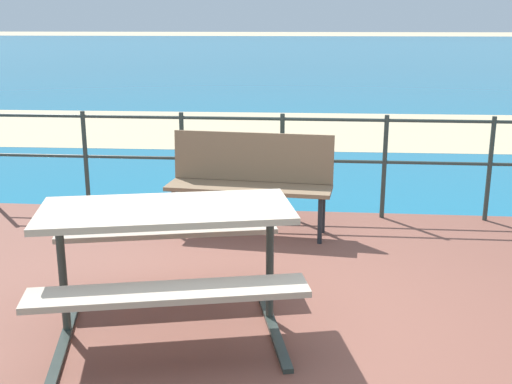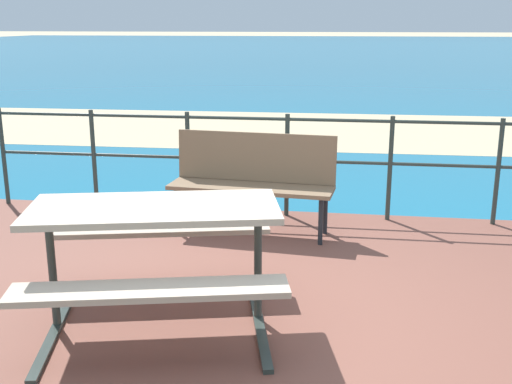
% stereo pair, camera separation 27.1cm
% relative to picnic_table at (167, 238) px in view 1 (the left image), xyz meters
% --- Properties ---
extents(ground_plane, '(240.00, 240.00, 0.00)m').
position_rel_picnic_table_xyz_m(ground_plane, '(0.57, -0.02, -0.65)').
color(ground_plane, tan).
extents(patio_paving, '(6.40, 5.20, 0.06)m').
position_rel_picnic_table_xyz_m(patio_paving, '(0.57, -0.02, -0.62)').
color(patio_paving, brown).
rests_on(patio_paving, ground).
extents(sea_water, '(90.00, 90.00, 0.01)m').
position_rel_picnic_table_xyz_m(sea_water, '(0.57, 39.98, -0.64)').
color(sea_water, '#196B8E').
rests_on(sea_water, ground).
extents(beach_strip, '(54.06, 5.03, 0.01)m').
position_rel_picnic_table_xyz_m(beach_strip, '(0.57, 7.94, -0.64)').
color(beach_strip, tan).
rests_on(beach_strip, ground).
extents(picnic_table, '(1.76, 1.61, 0.78)m').
position_rel_picnic_table_xyz_m(picnic_table, '(0.00, 0.00, 0.00)').
color(picnic_table, tan).
rests_on(picnic_table, patio_paving).
extents(park_bench, '(1.50, 0.55, 0.89)m').
position_rel_picnic_table_xyz_m(park_bench, '(0.32, 1.93, -0.06)').
color(park_bench, '#7A6047').
rests_on(park_bench, patio_paving).
extents(railing_fence, '(5.94, 0.04, 1.01)m').
position_rel_picnic_table_xyz_m(railing_fence, '(0.57, 2.44, 0.03)').
color(railing_fence, '#2D3833').
rests_on(railing_fence, patio_paving).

